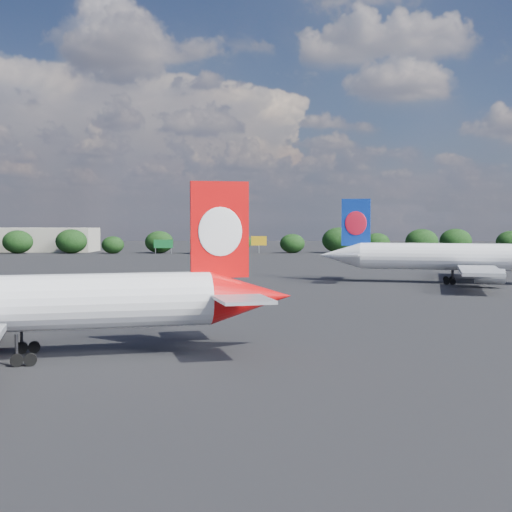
{
  "coord_description": "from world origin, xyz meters",
  "views": [
    {
      "loc": [
        17.72,
        -47.27,
        11.11
      ],
      "look_at": [
        16.0,
        12.0,
        8.0
      ],
      "focal_mm": 50.0,
      "sensor_mm": 36.0,
      "label": 1
    }
  ],
  "objects": [
    {
      "name": "china_southern_airliner",
      "position": [
        48.2,
        75.53,
        4.45
      ],
      "size": [
        44.59,
        42.63,
        14.63
      ],
      "color": "white",
      "rests_on": "ground"
    },
    {
      "name": "ground",
      "position": [
        0.0,
        60.0,
        0.0
      ],
      "size": [
        500.0,
        500.0,
        0.0
      ],
      "primitive_type": "plane",
      "color": "black",
      "rests_on": "ground"
    },
    {
      "name": "horizon_treeline",
      "position": [
        5.64,
        179.85,
        3.76
      ],
      "size": [
        206.14,
        16.49,
        8.37
      ],
      "color": "black",
      "rests_on": "ground"
    },
    {
      "name": "terminal_building",
      "position": [
        -65.0,
        192.0,
        4.0
      ],
      "size": [
        42.0,
        16.0,
        8.0
      ],
      "color": "#A29B8B",
      "rests_on": "ground"
    },
    {
      "name": "qantas_airliner",
      "position": [
        -2.79,
        7.66,
        4.33
      ],
      "size": [
        42.95,
        41.17,
        14.22
      ],
      "color": "white",
      "rests_on": "ground"
    },
    {
      "name": "highway_sign",
      "position": [
        -18.0,
        176.0,
        3.13
      ],
      "size": [
        6.0,
        0.3,
        4.5
      ],
      "color": "#135F29",
      "rests_on": "ground"
    },
    {
      "name": "billboard_yellow",
      "position": [
        12.0,
        182.0,
        3.87
      ],
      "size": [
        5.0,
        0.3,
        5.5
      ],
      "color": "gold",
      "rests_on": "ground"
    }
  ]
}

